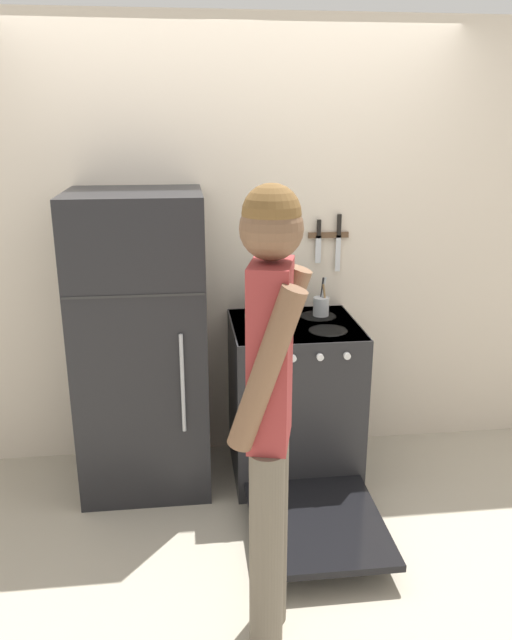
{
  "coord_description": "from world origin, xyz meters",
  "views": [
    {
      "loc": [
        -0.3,
        -3.57,
        2.01
      ],
      "look_at": [
        0.06,
        -0.48,
        1.0
      ],
      "focal_mm": 35.0,
      "sensor_mm": 36.0,
      "label": 1
    }
  ],
  "objects_px": {
    "person": "(270,404)",
    "refrigerator": "(142,345)",
    "tea_kettle": "(266,306)",
    "stove_range": "(295,402)",
    "dutch_oven_pot": "(270,321)",
    "utensil_jar": "(321,306)"
  },
  "relations": [
    {
      "from": "utensil_jar",
      "to": "person",
      "type": "xyz_separation_m",
      "value": [
        -0.49,
        -1.37,
        0.06
      ]
    },
    {
      "from": "stove_range",
      "to": "refrigerator",
      "type": "bearing_deg",
      "value": 176.61
    },
    {
      "from": "stove_range",
      "to": "tea_kettle",
      "type": "relative_size",
      "value": 5.6
    },
    {
      "from": "dutch_oven_pot",
      "to": "tea_kettle",
      "type": "height_order",
      "value": "tea_kettle"
    },
    {
      "from": "refrigerator",
      "to": "utensil_jar",
      "type": "xyz_separation_m",
      "value": [
        1.02,
        0.13,
        0.15
      ]
    },
    {
      "from": "refrigerator",
      "to": "person",
      "type": "xyz_separation_m",
      "value": [
        0.53,
        -1.24,
        0.21
      ]
    },
    {
      "from": "tea_kettle",
      "to": "utensil_jar",
      "type": "xyz_separation_m",
      "value": [
        0.32,
        0.01,
        -0.01
      ]
    },
    {
      "from": "refrigerator",
      "to": "stove_range",
      "type": "distance_m",
      "value": 0.93
    },
    {
      "from": "refrigerator",
      "to": "stove_range",
      "type": "bearing_deg",
      "value": -3.39
    },
    {
      "from": "refrigerator",
      "to": "dutch_oven_pot",
      "type": "height_order",
      "value": "refrigerator"
    },
    {
      "from": "refrigerator",
      "to": "dutch_oven_pot",
      "type": "relative_size",
      "value": 6.15
    },
    {
      "from": "utensil_jar",
      "to": "person",
      "type": "relative_size",
      "value": 0.13
    },
    {
      "from": "dutch_oven_pot",
      "to": "person",
      "type": "xyz_separation_m",
      "value": [
        -0.16,
        -1.1,
        0.05
      ]
    },
    {
      "from": "refrigerator",
      "to": "tea_kettle",
      "type": "relative_size",
      "value": 6.67
    },
    {
      "from": "stove_range",
      "to": "dutch_oven_pot",
      "type": "bearing_deg",
      "value": -149.86
    },
    {
      "from": "person",
      "to": "refrigerator",
      "type": "bearing_deg",
      "value": 37.52
    },
    {
      "from": "stove_range",
      "to": "person",
      "type": "relative_size",
      "value": 0.77
    },
    {
      "from": "tea_kettle",
      "to": "person",
      "type": "relative_size",
      "value": 0.14
    },
    {
      "from": "dutch_oven_pot",
      "to": "utensil_jar",
      "type": "bearing_deg",
      "value": 38.57
    },
    {
      "from": "tea_kettle",
      "to": "person",
      "type": "height_order",
      "value": "person"
    },
    {
      "from": "utensil_jar",
      "to": "stove_range",
      "type": "bearing_deg",
      "value": -135.24
    },
    {
      "from": "refrigerator",
      "to": "person",
      "type": "relative_size",
      "value": 0.91
    }
  ]
}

